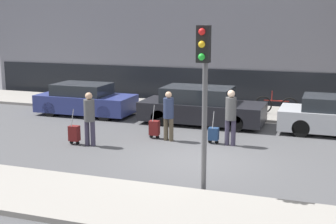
# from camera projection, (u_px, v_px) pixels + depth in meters

# --- Properties ---
(ground_plane) EXTENTS (80.00, 80.00, 0.00)m
(ground_plane) POSITION_uv_depth(u_px,v_px,m) (196.00, 160.00, 13.27)
(ground_plane) COLOR #4C4C4F
(sidewalk_near) EXTENTS (28.00, 2.50, 0.12)m
(sidewalk_near) POSITION_uv_depth(u_px,v_px,m) (147.00, 207.00, 9.79)
(sidewalk_near) COLOR gray
(sidewalk_near) RESTS_ON ground_plane
(sidewalk_far) EXTENTS (28.00, 3.00, 0.12)m
(sidewalk_far) POSITION_uv_depth(u_px,v_px,m) (242.00, 112.00, 19.73)
(sidewalk_far) COLOR gray
(sidewalk_far) RESTS_ON ground_plane
(building_facade) EXTENTS (28.00, 3.19, 9.26)m
(building_facade) POSITION_uv_depth(u_px,v_px,m) (260.00, 4.00, 22.32)
(building_facade) COLOR slate
(building_facade) RESTS_ON ground_plane
(parked_car_0) EXTENTS (4.00, 1.77, 1.30)m
(parked_car_0) POSITION_uv_depth(u_px,v_px,m) (85.00, 100.00, 19.38)
(parked_car_0) COLOR navy
(parked_car_0) RESTS_ON ground_plane
(parked_car_1) EXTENTS (4.65, 1.86, 1.41)m
(parked_car_1) POSITION_uv_depth(u_px,v_px,m) (201.00, 107.00, 17.70)
(parked_car_1) COLOR black
(parked_car_1) RESTS_ON ground_plane
(pedestrian_left) EXTENTS (0.35, 0.34, 1.70)m
(pedestrian_left) POSITION_uv_depth(u_px,v_px,m) (89.00, 116.00, 14.57)
(pedestrian_left) COLOR #383347
(pedestrian_left) RESTS_ON ground_plane
(trolley_left) EXTENTS (0.34, 0.29, 1.15)m
(trolley_left) POSITION_uv_depth(u_px,v_px,m) (74.00, 133.00, 14.84)
(trolley_left) COLOR maroon
(trolley_left) RESTS_ON ground_plane
(pedestrian_center) EXTENTS (0.35, 0.34, 1.63)m
(pedestrian_center) POSITION_uv_depth(u_px,v_px,m) (169.00, 113.00, 15.20)
(pedestrian_center) COLOR #4C4233
(pedestrian_center) RESTS_ON ground_plane
(trolley_center) EXTENTS (0.34, 0.29, 1.14)m
(trolley_center) POSITION_uv_depth(u_px,v_px,m) (154.00, 128.00, 15.58)
(trolley_center) COLOR maroon
(trolley_center) RESTS_ON ground_plane
(pedestrian_right) EXTENTS (0.35, 0.34, 1.77)m
(pedestrian_right) POSITION_uv_depth(u_px,v_px,m) (231.00, 114.00, 14.60)
(pedestrian_right) COLOR #383347
(pedestrian_right) RESTS_ON ground_plane
(trolley_right) EXTENTS (0.34, 0.29, 1.06)m
(trolley_right) POSITION_uv_depth(u_px,v_px,m) (214.00, 134.00, 14.95)
(trolley_right) COLOR navy
(trolley_right) RESTS_ON ground_plane
(traffic_light) EXTENTS (0.28, 0.47, 3.80)m
(traffic_light) POSITION_uv_depth(u_px,v_px,m) (204.00, 76.00, 10.29)
(traffic_light) COLOR #515154
(traffic_light) RESTS_ON ground_plane
(parked_bicycle) EXTENTS (1.77, 0.06, 0.96)m
(parked_bicycle) POSITION_uv_depth(u_px,v_px,m) (276.00, 105.00, 18.92)
(parked_bicycle) COLOR black
(parked_bicycle) RESTS_ON sidewalk_far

